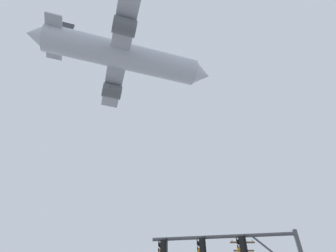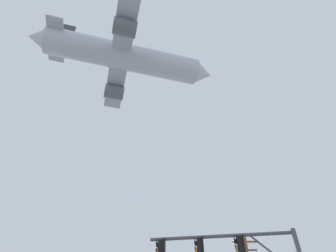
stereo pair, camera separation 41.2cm
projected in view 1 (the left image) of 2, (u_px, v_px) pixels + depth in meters
airplane at (123, 56)px, 39.62m from camera, size 25.97×20.06×7.15m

